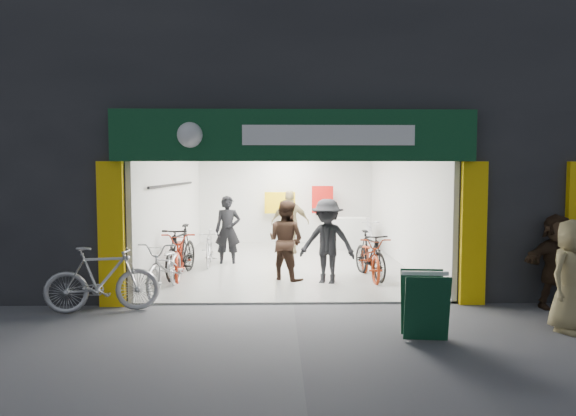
{
  "coord_description": "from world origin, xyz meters",
  "views": [
    {
      "loc": [
        -0.3,
        -9.19,
        2.42
      ],
      "look_at": [
        -0.07,
        1.5,
        1.66
      ],
      "focal_mm": 32.0,
      "sensor_mm": 36.0,
      "label": 1
    }
  ],
  "objects_px": {
    "bike_left_front": "(166,267)",
    "parked_bike": "(102,279)",
    "bike_right_front": "(370,255)",
    "pedestrian_near": "(571,276)",
    "sandwich_board": "(425,304)"
  },
  "relations": [
    {
      "from": "pedestrian_near",
      "to": "bike_right_front",
      "type": "bearing_deg",
      "value": 95.26
    },
    {
      "from": "parked_bike",
      "to": "sandwich_board",
      "type": "height_order",
      "value": "parked_bike"
    },
    {
      "from": "parked_bike",
      "to": "sandwich_board",
      "type": "relative_size",
      "value": 1.98
    },
    {
      "from": "bike_left_front",
      "to": "bike_right_front",
      "type": "xyz_separation_m",
      "value": [
        4.3,
        1.32,
        0.0
      ]
    },
    {
      "from": "bike_left_front",
      "to": "sandwich_board",
      "type": "xyz_separation_m",
      "value": [
        4.31,
        -2.91,
        -0.01
      ]
    },
    {
      "from": "bike_right_front",
      "to": "sandwich_board",
      "type": "height_order",
      "value": "bike_right_front"
    },
    {
      "from": "bike_right_front",
      "to": "pedestrian_near",
      "type": "xyz_separation_m",
      "value": [
        2.34,
        -3.89,
        0.31
      ]
    },
    {
      "from": "sandwich_board",
      "to": "pedestrian_near",
      "type": "bearing_deg",
      "value": 14.88
    },
    {
      "from": "pedestrian_near",
      "to": "bike_left_front",
      "type": "bearing_deg",
      "value": 133.14
    },
    {
      "from": "sandwich_board",
      "to": "bike_right_front",
      "type": "bearing_deg",
      "value": 96.68
    },
    {
      "from": "bike_right_front",
      "to": "pedestrian_near",
      "type": "bearing_deg",
      "value": -70.3
    },
    {
      "from": "pedestrian_near",
      "to": "sandwich_board",
      "type": "xyz_separation_m",
      "value": [
        -2.32,
        -0.34,
        -0.32
      ]
    },
    {
      "from": "bike_left_front",
      "to": "parked_bike",
      "type": "xyz_separation_m",
      "value": [
        -0.81,
        -1.34,
        0.04
      ]
    },
    {
      "from": "parked_bike",
      "to": "pedestrian_near",
      "type": "height_order",
      "value": "pedestrian_near"
    },
    {
      "from": "bike_left_front",
      "to": "parked_bike",
      "type": "height_order",
      "value": "parked_bike"
    }
  ]
}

